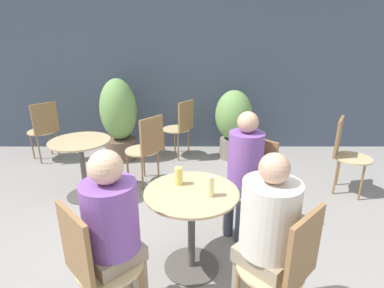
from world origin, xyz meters
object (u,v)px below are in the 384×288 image
object	(u,v)px
potted_plant_1	(234,121)
seated_person_1	(267,228)
cafe_table_far	(82,157)
bistro_chair_1	(287,262)
beer_glass_1	(211,186)
cafe_table_near	(192,213)
potted_plant_0	(120,118)
seated_person_0	(114,224)
bistro_chair_4	(148,145)
bistro_chair_0	(94,259)
bistro_chair_5	(45,126)
bistro_chair_3	(346,149)
bistro_chair_6	(182,124)
seated_person_2	(245,165)
beer_glass_0	(179,176)
bistro_chair_2	(253,177)

from	to	relation	value
potted_plant_1	seated_person_1	bearing A→B (deg)	-93.59
cafe_table_far	bistro_chair_1	xyz separation A→B (m)	(1.89, -1.83, 0.06)
bistro_chair_1	beer_glass_1	xyz separation A→B (m)	(-0.44, 0.53, 0.24)
cafe_table_near	potted_plant_0	distance (m)	2.71
seated_person_1	potted_plant_0	distance (m)	3.35
cafe_table_far	seated_person_0	world-z (taller)	seated_person_0
cafe_table_near	bistro_chair_4	world-z (taller)	bistro_chair_4
seated_person_1	beer_glass_1	bearing A→B (deg)	-95.42
cafe_table_far	bistro_chair_0	distance (m)	1.94
potted_plant_1	bistro_chair_5	bearing A→B (deg)	-177.44
bistro_chair_3	seated_person_1	bearing A→B (deg)	174.04
cafe_table_far	bistro_chair_6	distance (m)	1.70
bistro_chair_4	seated_person_2	bearing A→B (deg)	84.33
bistro_chair_4	bistro_chair_5	world-z (taller)	same
bistro_chair_6	seated_person_2	size ratio (longest dim) A/B	0.76
cafe_table_near	beer_glass_1	xyz separation A→B (m)	(0.14, -0.07, 0.28)
bistro_chair_0	bistro_chair_1	size ratio (longest dim) A/B	1.00
bistro_chair_0	bistro_chair_5	bearing A→B (deg)	-14.12
bistro_chair_0	seated_person_2	bearing A→B (deg)	-90.00
bistro_chair_1	potted_plant_1	distance (m)	3.09
bistro_chair_0	beer_glass_1	size ratio (longest dim) A/B	5.78
cafe_table_far	potted_plant_1	size ratio (longest dim) A/B	0.66
beer_glass_1	bistro_chair_1	bearing A→B (deg)	-50.31
bistro_chair_6	potted_plant_1	bearing A→B (deg)	123.75
beer_glass_0	seated_person_0	bearing A→B (deg)	-123.17
bistro_chair_5	potted_plant_0	world-z (taller)	potted_plant_0
beer_glass_1	bistro_chair_5	bearing A→B (deg)	134.86
bistro_chair_3	bistro_chair_6	bearing A→B (deg)	92.75
potted_plant_0	potted_plant_1	distance (m)	1.79
bistro_chair_5	seated_person_1	xyz separation A→B (m)	(2.75, -2.84, 0.17)
cafe_table_far	potted_plant_0	bearing A→B (deg)	81.83
bistro_chair_2	bistro_chair_3	size ratio (longest dim) A/B	1.00
seated_person_2	potted_plant_0	distance (m)	2.57
bistro_chair_1	bistro_chair_4	bearing A→B (deg)	-105.39
seated_person_2	seated_person_0	bearing A→B (deg)	-90.00
seated_person_1	beer_glass_1	distance (m)	0.53
cafe_table_far	bistro_chair_0	bearing A→B (deg)	-68.56
bistro_chair_5	bistro_chair_1	bearing A→B (deg)	87.61
bistro_chair_1	seated_person_2	xyz separation A→B (m)	(-0.09, 1.07, 0.18)
cafe_table_near	bistro_chair_4	size ratio (longest dim) A/B	0.79
bistro_chair_2	bistro_chair_5	bearing A→B (deg)	-165.58
bistro_chair_6	seated_person_1	size ratio (longest dim) A/B	0.76
bistro_chair_2	beer_glass_1	xyz separation A→B (m)	(-0.46, -0.65, 0.24)
bistro_chair_2	cafe_table_far	bearing A→B (deg)	-152.73
bistro_chair_1	bistro_chair_6	distance (m)	3.18
cafe_table_near	potted_plant_0	xyz separation A→B (m)	(-1.14, 2.46, 0.15)
bistro_chair_3	seated_person_0	size ratio (longest dim) A/B	0.76
bistro_chair_2	bistro_chair_6	xyz separation A→B (m)	(-0.77, 1.92, 0.00)
seated_person_2	bistro_chair_6	bearing A→B (deg)	154.10
potted_plant_0	bistro_chair_4	bearing A→B (deg)	-59.08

